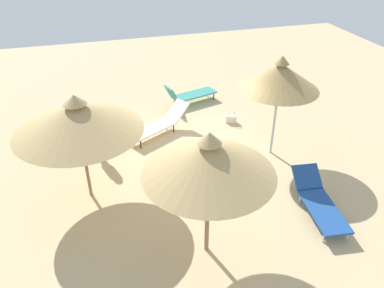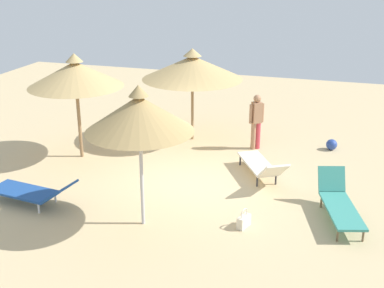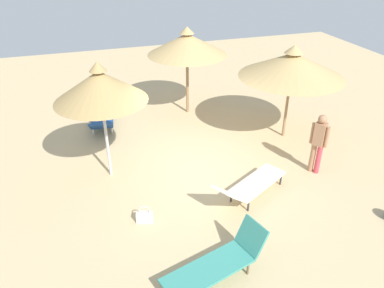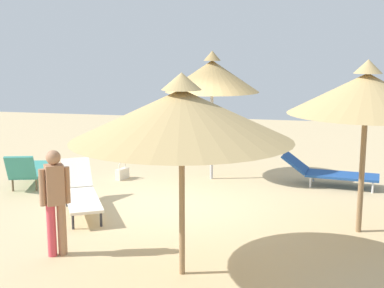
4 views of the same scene
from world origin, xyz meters
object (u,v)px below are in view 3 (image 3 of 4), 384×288
object	(u,v)px
lounge_chair_center	(249,186)
person_standing_front	(319,141)
parasol_umbrella_far_left	(292,65)
lounge_chair_edge	(219,262)
lounge_chair_far_right	(102,119)
handbag	(145,217)
parasol_umbrella_near_left	(187,44)
parasol_umbrella_back	(100,86)

from	to	relation	value
lounge_chair_center	person_standing_front	size ratio (longest dim) A/B	1.36
parasol_umbrella_far_left	lounge_chair_edge	size ratio (longest dim) A/B	1.44
lounge_chair_far_right	handbag	size ratio (longest dim) A/B	5.06
parasol_umbrella_far_left	handbag	world-z (taller)	parasol_umbrella_far_left
parasol_umbrella_near_left	parasol_umbrella_far_left	size ratio (longest dim) A/B	0.98
parasol_umbrella_near_left	lounge_chair_far_right	world-z (taller)	parasol_umbrella_near_left
parasol_umbrella_near_left	parasol_umbrella_back	distance (m)	4.19
parasol_umbrella_far_left	lounge_chair_far_right	bearing A→B (deg)	-22.32
lounge_chair_edge	lounge_chair_center	world-z (taller)	lounge_chair_edge
lounge_chair_center	handbag	distance (m)	2.40
parasol_umbrella_far_left	parasol_umbrella_near_left	bearing A→B (deg)	-48.21
lounge_chair_far_right	parasol_umbrella_back	bearing A→B (deg)	88.28
lounge_chair_edge	handbag	size ratio (longest dim) A/B	4.78
lounge_chair_far_right	handbag	distance (m)	4.62
parasol_umbrella_back	lounge_chair_edge	size ratio (longest dim) A/B	1.45
parasol_umbrella_far_left	lounge_chair_center	bearing A→B (deg)	47.13
person_standing_front	parasol_umbrella_near_left	bearing A→B (deg)	-65.94
parasol_umbrella_near_left	lounge_chair_edge	distance (m)	7.22
lounge_chair_far_right	person_standing_front	xyz separation A→B (m)	(-4.82, 4.02, 0.57)
lounge_chair_edge	handbag	world-z (taller)	lounge_chair_edge
parasol_umbrella_near_left	lounge_chair_far_right	xyz separation A→B (m)	(2.85, 0.40, -1.97)
parasol_umbrella_far_left	handbag	xyz separation A→B (m)	(4.69, 2.52, -2.03)
lounge_chair_center	handbag	bearing A→B (deg)	1.10
parasol_umbrella_back	lounge_chair_center	distance (m)	3.98
parasol_umbrella_near_left	lounge_chair_far_right	bearing A→B (deg)	7.95
lounge_chair_edge	lounge_chair_far_right	size ratio (longest dim) A/B	0.95
handbag	parasol_umbrella_near_left	bearing A→B (deg)	-116.32
parasol_umbrella_back	parasol_umbrella_far_left	xyz separation A→B (m)	(-5.15, -0.52, -0.18)
parasol_umbrella_far_left	lounge_chair_edge	distance (m)	5.99
parasol_umbrella_near_left	lounge_chair_edge	size ratio (longest dim) A/B	1.41
lounge_chair_center	parasol_umbrella_near_left	bearing A→B (deg)	-90.89
parasol_umbrella_far_left	lounge_chair_center	size ratio (longest dim) A/B	1.35
handbag	person_standing_front	bearing A→B (deg)	-172.60
person_standing_front	handbag	bearing A→B (deg)	7.40
parasol_umbrella_back	lounge_chair_center	bearing A→B (deg)	145.65
parasol_umbrella_far_left	handbag	size ratio (longest dim) A/B	6.91
parasol_umbrella_near_left	person_standing_front	distance (m)	5.04
lounge_chair_far_right	person_standing_front	bearing A→B (deg)	140.20
parasol_umbrella_near_left	parasol_umbrella_back	size ratio (longest dim) A/B	0.97
parasol_umbrella_far_left	person_standing_front	size ratio (longest dim) A/B	1.84
parasol_umbrella_near_left	handbag	distance (m)	5.97
parasol_umbrella_near_left	lounge_chair_far_right	distance (m)	3.49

